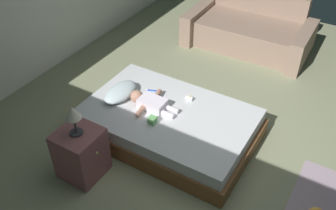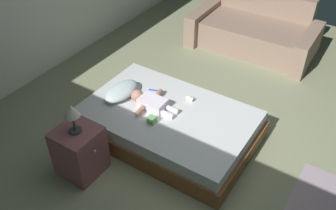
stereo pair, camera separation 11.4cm
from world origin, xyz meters
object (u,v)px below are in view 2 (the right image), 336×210
Objects in this scene: bed at (168,124)px; toy_block at (152,120)px; couch at (255,31)px; toothbrush at (153,90)px; nightstand at (80,151)px; baby at (150,102)px; baby_bottle at (190,98)px; lamp at (72,113)px; pillow at (121,91)px.

toy_block is (-0.26, 0.05, 0.23)m from bed.
couch is at bearing -1.07° from toy_block.
toothbrush is 0.26× the size of nightstand.
toy_block is at bearing -31.20° from nightstand.
baby reaches higher than toothbrush.
baby_bottle is (1.32, -0.59, 0.11)m from nightstand.
baby is 0.31× the size of couch.
toy_block reaches higher than baby_bottle.
nightstand reaches higher than baby_bottle.
couch is at bearing 2.39° from baby_bottle.
nightstand is at bearing 155.89° from baby_bottle.
pillow is at bearing 10.18° from lamp.
nightstand reaches higher than baby.
toothbrush is 0.44× the size of lamp.
lamp reaches higher than pillow.
lamp reaches higher than toy_block.
lamp is 3.68× the size of baby_bottle.
toy_block is (-0.51, -0.34, 0.03)m from toothbrush.
baby is at bearing 38.88° from toy_block.
baby is 1.07m from lamp.
couch is at bearing -7.73° from nightstand.
couch is 3.70m from lamp.
couch is at bearing -0.20° from bed.
nightstand reaches higher than pillow.
baby_bottle is (-2.31, -0.10, 0.12)m from couch.
couch is 21.82× the size of baby_bottle.
nightstand is 0.85m from toy_block.
nightstand is (-1.23, 0.10, -0.09)m from toothbrush.
pillow reaches higher than bed.
toy_block is 0.61m from baby_bottle.
lamp is (-0.99, 0.48, 0.64)m from bed.
nightstand reaches higher than toothbrush.
lamp is at bearing 172.26° from couch.
bed is 0.70m from pillow.
baby_bottle reaches higher than bed.
pillow is 2.77m from couch.
couch is at bearing -5.25° from baby.
toy_block is at bearing -141.12° from baby.
toothbrush is 1.32m from lamp.
toothbrush is 1.69× the size of toy_block.
couch reaches higher than baby.
bed is at bearing -9.76° from toy_block.
toy_block is (-2.90, 0.05, 0.13)m from couch.
pillow is 0.26× the size of couch.
nightstand is (-3.63, 0.49, 0.01)m from couch.
bed is 3.94× the size of pillow.
baby is (-0.03, 0.24, 0.25)m from bed.
toothbrush is at bearing 33.92° from toy_block.
baby is at bearing -150.89° from toothbrush.
toothbrush is at bearing 99.39° from baby_bottle.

